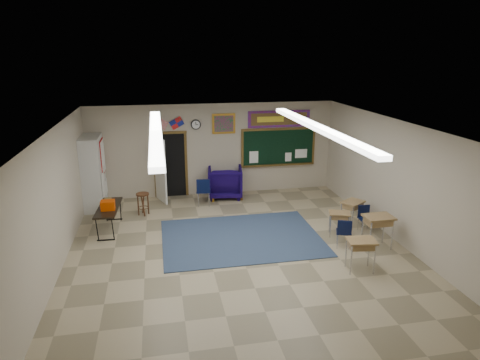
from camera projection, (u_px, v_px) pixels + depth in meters
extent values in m
plane|color=tan|center=(240.00, 252.00, 10.18)|extent=(9.00, 9.00, 0.00)
cube|color=#B5A793|center=(213.00, 150.00, 13.98)|extent=(8.00, 0.04, 3.00)
cube|color=#B5A793|center=(306.00, 301.00, 5.52)|extent=(8.00, 0.04, 3.00)
cube|color=#B5A793|center=(54.00, 204.00, 9.01)|extent=(0.04, 9.00, 3.00)
cube|color=#B5A793|center=(399.00, 183.00, 10.48)|extent=(0.04, 9.00, 3.00)
cube|color=white|center=(240.00, 127.00, 9.31)|extent=(8.00, 9.00, 0.04)
cube|color=#2D3C56|center=(241.00, 237.00, 10.97)|extent=(4.00, 3.00, 0.02)
cube|color=black|center=(171.00, 165.00, 13.84)|extent=(0.95, 0.04, 2.10)
cube|color=silver|center=(160.00, 170.00, 13.37)|extent=(0.35, 0.86, 2.05)
cube|color=brown|center=(278.00, 147.00, 14.35)|extent=(2.55, 0.05, 1.30)
cube|color=black|center=(278.00, 147.00, 14.34)|extent=(2.40, 0.03, 1.15)
cube|color=brown|center=(278.00, 165.00, 14.47)|extent=(2.40, 0.12, 0.04)
cube|color=#B20F22|center=(279.00, 119.00, 14.08)|extent=(2.10, 0.04, 0.55)
cube|color=brown|center=(279.00, 119.00, 14.06)|extent=(1.90, 0.03, 0.40)
cube|color=#B07A22|center=(224.00, 124.00, 13.76)|extent=(0.75, 0.05, 0.65)
cube|color=#A51466|center=(224.00, 124.00, 13.75)|extent=(0.62, 0.03, 0.52)
cylinder|color=black|center=(196.00, 125.00, 13.60)|extent=(0.32, 0.05, 0.32)
cylinder|color=white|center=(196.00, 125.00, 13.58)|extent=(0.26, 0.02, 0.26)
cube|color=silver|center=(93.00, 173.00, 12.80)|extent=(0.55, 1.25, 2.20)
imported|color=#0F0536|center=(225.00, 182.00, 13.92)|extent=(1.22, 1.25, 1.01)
cube|color=#967045|center=(340.00, 213.00, 10.93)|extent=(0.63, 0.55, 0.04)
cube|color=olive|center=(339.00, 216.00, 10.96)|extent=(0.54, 0.47, 0.11)
cube|color=#967045|center=(353.00, 202.00, 11.51)|extent=(0.74, 0.69, 0.04)
cube|color=olive|center=(353.00, 205.00, 11.54)|extent=(0.64, 0.59, 0.12)
cube|color=#967045|center=(362.00, 241.00, 9.14)|extent=(0.66, 0.53, 0.04)
cube|color=olive|center=(361.00, 245.00, 9.17)|extent=(0.57, 0.45, 0.12)
cube|color=#967045|center=(379.00, 217.00, 10.20)|extent=(0.69, 0.52, 0.05)
cube|color=olive|center=(378.00, 221.00, 10.23)|extent=(0.60, 0.44, 0.14)
cube|color=black|center=(108.00, 208.00, 11.29)|extent=(0.63, 1.61, 0.04)
cube|color=#C84403|center=(108.00, 205.00, 11.04)|extent=(0.35, 0.26, 0.24)
cylinder|color=#553019|center=(142.00, 194.00, 12.34)|extent=(0.37, 0.37, 0.04)
torus|color=#553019|center=(143.00, 208.00, 12.46)|extent=(0.31, 0.31, 0.02)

